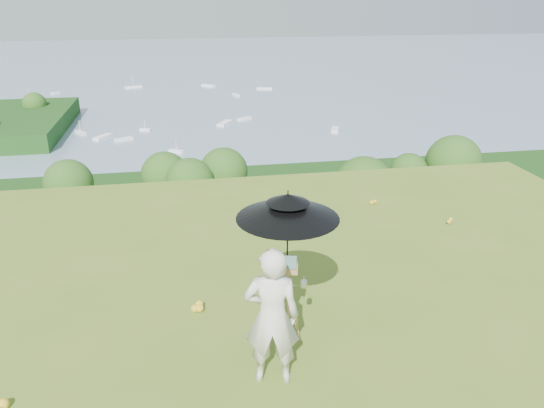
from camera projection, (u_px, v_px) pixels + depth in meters
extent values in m
plane|color=#597220|center=(344.00, 335.00, 7.47)|extent=(14.00, 14.00, 0.00)
cube|color=#17390F|center=(219.00, 369.00, 50.33)|extent=(140.00, 56.00, 22.00)
cube|color=#6C6356|center=(201.00, 248.00, 89.45)|extent=(170.00, 28.00, 8.00)
plane|color=#768EA8|center=(182.00, 81.00, 239.20)|extent=(700.00, 700.00, 0.00)
imported|color=silver|center=(272.00, 317.00, 6.31)|extent=(0.73, 0.55, 1.82)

